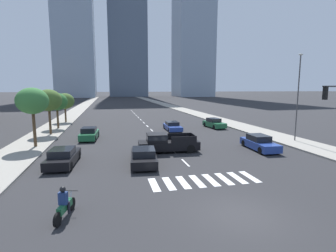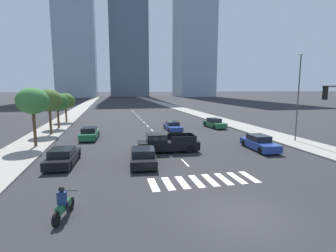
{
  "view_description": "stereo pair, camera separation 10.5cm",
  "coord_description": "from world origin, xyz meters",
  "px_view_note": "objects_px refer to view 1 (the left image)",
  "views": [
    {
      "loc": [
        -5.65,
        -10.02,
        5.69
      ],
      "look_at": [
        0.0,
        14.52,
        2.0
      ],
      "focal_mm": 27.73,
      "sensor_mm": 36.0,
      "label": 1
    },
    {
      "loc": [
        -5.54,
        -10.04,
        5.69
      ],
      "look_at": [
        0.0,
        14.52,
        2.0
      ],
      "focal_mm": 27.73,
      "sensor_mm": 36.0,
      "label": 2
    }
  ],
  "objects_px": {
    "street_tree_second": "(49,100)",
    "street_tree_third": "(57,102)",
    "sedan_blue_5": "(259,143)",
    "street_tree_fourth": "(65,101)",
    "pickup_truck": "(166,143)",
    "sedan_blue_1": "(172,126)",
    "sedan_black_2": "(144,157)",
    "street_tree_nearest": "(32,101)",
    "sedan_black_4": "(63,157)",
    "sedan_green_3": "(214,123)",
    "street_lamp_east": "(298,92)",
    "motorcycle_lead": "(64,205)",
    "sedan_green_0": "(89,134)"
  },
  "relations": [
    {
      "from": "pickup_truck",
      "to": "sedan_blue_1",
      "type": "bearing_deg",
      "value": -103.42
    },
    {
      "from": "sedan_black_4",
      "to": "street_tree_fourth",
      "type": "xyz_separation_m",
      "value": [
        -3.52,
        25.21,
        2.98
      ]
    },
    {
      "from": "sedan_black_2",
      "to": "street_tree_third",
      "type": "relative_size",
      "value": 0.96
    },
    {
      "from": "motorcycle_lead",
      "to": "sedan_blue_1",
      "type": "bearing_deg",
      "value": -10.43
    },
    {
      "from": "sedan_black_4",
      "to": "motorcycle_lead",
      "type": "bearing_deg",
      "value": -166.49
    },
    {
      "from": "street_tree_fourth",
      "to": "sedan_black_4",
      "type": "bearing_deg",
      "value": -82.06
    },
    {
      "from": "street_lamp_east",
      "to": "street_tree_fourth",
      "type": "distance_m",
      "value": 34.14
    },
    {
      "from": "sedan_blue_5",
      "to": "sedan_black_2",
      "type": "bearing_deg",
      "value": -76.21
    },
    {
      "from": "street_tree_second",
      "to": "street_tree_fourth",
      "type": "distance_m",
      "value": 11.82
    },
    {
      "from": "street_lamp_east",
      "to": "street_tree_third",
      "type": "distance_m",
      "value": 30.24
    },
    {
      "from": "motorcycle_lead",
      "to": "street_lamp_east",
      "type": "bearing_deg",
      "value": -46.09
    },
    {
      "from": "street_tree_third",
      "to": "street_tree_fourth",
      "type": "xyz_separation_m",
      "value": [
        0.0,
        6.84,
        -0.24
      ]
    },
    {
      "from": "street_tree_second",
      "to": "street_tree_third",
      "type": "distance_m",
      "value": 4.98
    },
    {
      "from": "pickup_truck",
      "to": "sedan_blue_1",
      "type": "relative_size",
      "value": 1.14
    },
    {
      "from": "pickup_truck",
      "to": "sedan_blue_5",
      "type": "xyz_separation_m",
      "value": [
        8.68,
        -1.16,
        -0.19
      ]
    },
    {
      "from": "street_lamp_east",
      "to": "sedan_black_4",
      "type": "bearing_deg",
      "value": -171.34
    },
    {
      "from": "street_tree_second",
      "to": "street_tree_nearest",
      "type": "bearing_deg",
      "value": -90.0
    },
    {
      "from": "motorcycle_lead",
      "to": "sedan_black_2",
      "type": "xyz_separation_m",
      "value": [
        4.49,
        7.39,
        -0.0
      ]
    },
    {
      "from": "sedan_black_2",
      "to": "street_tree_fourth",
      "type": "height_order",
      "value": "street_tree_fourth"
    },
    {
      "from": "sedan_black_2",
      "to": "sedan_blue_5",
      "type": "bearing_deg",
      "value": -72.8
    },
    {
      "from": "sedan_blue_1",
      "to": "sedan_black_4",
      "type": "bearing_deg",
      "value": -39.21
    },
    {
      "from": "sedan_black_4",
      "to": "street_lamp_east",
      "type": "relative_size",
      "value": 0.52
    },
    {
      "from": "sedan_black_4",
      "to": "street_tree_fourth",
      "type": "bearing_deg",
      "value": 12.15
    },
    {
      "from": "sedan_blue_5",
      "to": "street_tree_fourth",
      "type": "xyz_separation_m",
      "value": [
        -20.53,
        24.1,
        2.95
      ]
    },
    {
      "from": "sedan_green_0",
      "to": "sedan_black_2",
      "type": "distance_m",
      "value": 11.79
    },
    {
      "from": "sedan_blue_5",
      "to": "street_tree_third",
      "type": "relative_size",
      "value": 0.95
    },
    {
      "from": "sedan_green_3",
      "to": "street_tree_nearest",
      "type": "xyz_separation_m",
      "value": [
        -21.8,
        -8.2,
        3.85
      ]
    },
    {
      "from": "sedan_black_4",
      "to": "street_tree_second",
      "type": "distance_m",
      "value": 14.33
    },
    {
      "from": "sedan_blue_5",
      "to": "street_tree_fourth",
      "type": "bearing_deg",
      "value": -137.08
    },
    {
      "from": "street_tree_second",
      "to": "sedan_blue_1",
      "type": "bearing_deg",
      "value": 1.34
    },
    {
      "from": "street_tree_nearest",
      "to": "street_tree_third",
      "type": "relative_size",
      "value": 1.14
    },
    {
      "from": "sedan_blue_5",
      "to": "street_tree_fourth",
      "type": "distance_m",
      "value": 31.8
    },
    {
      "from": "street_tree_nearest",
      "to": "sedan_green_3",
      "type": "bearing_deg",
      "value": 20.62
    },
    {
      "from": "pickup_truck",
      "to": "sedan_green_3",
      "type": "distance_m",
      "value": 15.96
    },
    {
      "from": "street_lamp_east",
      "to": "street_tree_fourth",
      "type": "bearing_deg",
      "value": 140.39
    },
    {
      "from": "sedan_green_3",
      "to": "street_tree_second",
      "type": "bearing_deg",
      "value": -91.95
    },
    {
      "from": "street_tree_nearest",
      "to": "street_tree_third",
      "type": "height_order",
      "value": "street_tree_nearest"
    },
    {
      "from": "pickup_truck",
      "to": "sedan_black_2",
      "type": "xyz_separation_m",
      "value": [
        -2.45,
        -3.39,
        -0.23
      ]
    },
    {
      "from": "sedan_blue_1",
      "to": "street_tree_nearest",
      "type": "distance_m",
      "value": 17.39
    },
    {
      "from": "street_tree_second",
      "to": "sedan_green_3",
      "type": "bearing_deg",
      "value": 3.5
    },
    {
      "from": "pickup_truck",
      "to": "sedan_blue_5",
      "type": "bearing_deg",
      "value": 175.75
    },
    {
      "from": "sedan_green_0",
      "to": "pickup_truck",
      "type": "bearing_deg",
      "value": -131.96
    },
    {
      "from": "street_tree_nearest",
      "to": "street_tree_second",
      "type": "distance_m",
      "value": 6.87
    },
    {
      "from": "pickup_truck",
      "to": "street_tree_nearest",
      "type": "distance_m",
      "value": 13.12
    },
    {
      "from": "sedan_black_4",
      "to": "street_tree_third",
      "type": "height_order",
      "value": "street_tree_third"
    },
    {
      "from": "sedan_blue_5",
      "to": "street_tree_second",
      "type": "bearing_deg",
      "value": -118.44
    },
    {
      "from": "sedan_black_2",
      "to": "sedan_green_3",
      "type": "bearing_deg",
      "value": -32.11
    },
    {
      "from": "sedan_black_2",
      "to": "sedan_green_3",
      "type": "distance_m",
      "value": 20.13
    },
    {
      "from": "street_tree_fourth",
      "to": "street_tree_nearest",
      "type": "bearing_deg",
      "value": -90.0
    },
    {
      "from": "street_tree_second",
      "to": "street_lamp_east",
      "type": "bearing_deg",
      "value": -20.73
    }
  ]
}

